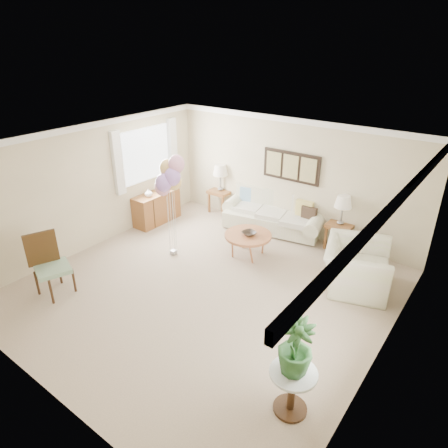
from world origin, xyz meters
name	(u,v)px	position (x,y,z in m)	size (l,w,h in m)	color
ground_plane	(206,289)	(0.00, 0.00, 0.00)	(6.00, 6.00, 0.00)	tan
room_shell	(203,202)	(-0.11, 0.09, 1.63)	(6.04, 6.04, 2.60)	beige
wall_art_triptych	(291,167)	(0.00, 2.96, 1.55)	(1.35, 0.06, 0.65)	black
sofa	(275,215)	(-0.28, 2.86, 0.36)	(2.60, 1.31, 0.90)	beige
end_table_left	(220,194)	(-1.89, 2.91, 0.50)	(0.54, 0.49, 0.59)	brown
end_table_right	(340,228)	(1.29, 2.87, 0.48)	(0.52, 0.48, 0.57)	brown
lamp_left	(220,171)	(-1.89, 2.91, 1.10)	(0.38, 0.38, 0.67)	gray
lamp_right	(343,203)	(1.29, 2.87, 1.05)	(0.36, 0.36, 0.63)	gray
coffee_table	(248,236)	(-0.08, 1.45, 0.45)	(0.96, 0.96, 0.49)	#A55D3F
decor_bowl	(249,233)	(-0.05, 1.44, 0.52)	(0.28, 0.28, 0.07)	black
armchair	(356,266)	(2.09, 1.68, 0.41)	(1.26, 1.10, 0.82)	beige
side_table	(293,381)	(2.44, -1.38, 0.46)	(0.57, 0.57, 0.62)	silver
potted_plant	(295,347)	(2.43, -1.37, 0.98)	(0.41, 0.41, 0.73)	#224C1A
accent_chair	(49,263)	(-2.12, -1.68, 0.58)	(0.71, 0.71, 1.12)	gray
credenza	(157,208)	(-2.76, 1.50, 0.37)	(0.46, 1.20, 0.74)	brown
vase_white	(148,193)	(-2.74, 1.26, 0.83)	(0.18, 0.18, 0.18)	white
vase_sage	(164,186)	(-2.74, 1.76, 0.84)	(0.20, 0.20, 0.21)	#B4C1AB
balloon_cluster	(169,177)	(-1.33, 0.57, 1.68)	(0.59, 0.54, 2.13)	gray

